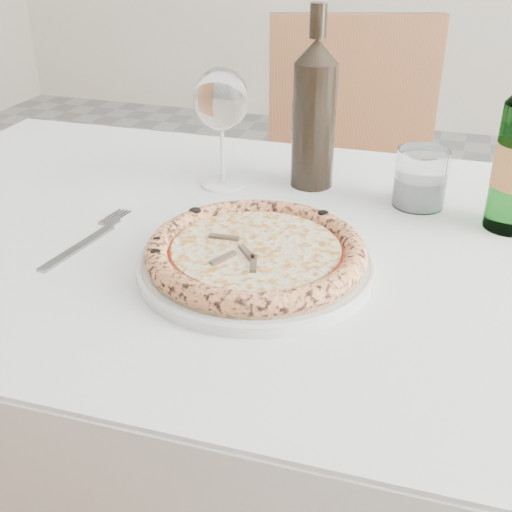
# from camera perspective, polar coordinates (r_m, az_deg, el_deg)

# --- Properties ---
(dining_table) EXTENTS (1.37, 0.83, 0.76)m
(dining_table) POSITION_cam_1_polar(r_m,az_deg,el_deg) (0.95, 1.87, -3.39)
(dining_table) COLOR brown
(dining_table) RESTS_ON floor
(chair_far) EXTENTS (0.57, 0.57, 0.93)m
(chair_far) POSITION_cam_1_polar(r_m,az_deg,el_deg) (1.74, 8.67, 6.96)
(chair_far) COLOR brown
(chair_far) RESTS_ON floor
(plate) EXTENTS (0.30, 0.30, 0.02)m
(plate) POSITION_cam_1_polar(r_m,az_deg,el_deg) (0.81, -0.00, -0.69)
(plate) COLOR silver
(plate) RESTS_ON dining_table
(pizza) EXTENTS (0.28, 0.28, 0.03)m
(pizza) POSITION_cam_1_polar(r_m,az_deg,el_deg) (0.80, -0.00, 0.39)
(pizza) COLOR tan
(pizza) RESTS_ON plate
(fork) EXTENTS (0.03, 0.21, 0.00)m
(fork) POSITION_cam_1_polar(r_m,az_deg,el_deg) (0.92, -14.70, 1.46)
(fork) COLOR slate
(fork) RESTS_ON dining_table
(wine_glass) EXTENTS (0.09, 0.09, 0.19)m
(wine_glass) POSITION_cam_1_polar(r_m,az_deg,el_deg) (1.03, -3.13, 13.47)
(wine_glass) COLOR white
(wine_glass) RESTS_ON dining_table
(tumbler) EXTENTS (0.08, 0.08, 0.09)m
(tumbler) POSITION_cam_1_polar(r_m,az_deg,el_deg) (1.02, 14.39, 6.41)
(tumbler) COLOR white
(tumbler) RESTS_ON dining_table
(wine_bottle) EXTENTS (0.07, 0.07, 0.28)m
(wine_bottle) POSITION_cam_1_polar(r_m,az_deg,el_deg) (1.04, 5.20, 12.57)
(wine_bottle) COLOR black
(wine_bottle) RESTS_ON dining_table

